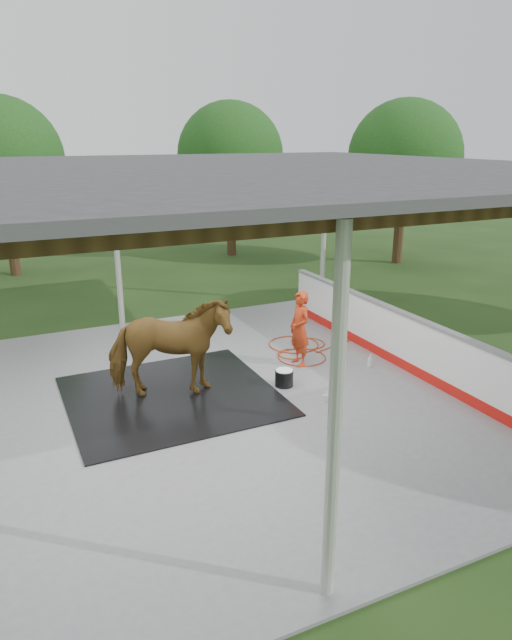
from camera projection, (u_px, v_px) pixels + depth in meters
name	position (u px, v px, depth m)	size (l,w,h in m)	color
ground	(183.00, 408.00, 9.97)	(100.00, 100.00, 0.00)	#1E3814
concrete_slab	(183.00, 407.00, 9.96)	(12.00, 10.00, 0.05)	slate
pavilion_structure	(173.00, 175.00, 8.74)	(12.60, 10.60, 4.05)	beige
dasher_board	(397.00, 338.00, 11.66)	(0.16, 8.00, 1.15)	red
tree_belt	(175.00, 182.00, 9.69)	(28.00, 28.00, 5.80)	#382314
rubber_mat	(172.00, 396.00, 10.30)	(3.63, 3.40, 0.03)	black
horse	(169.00, 348.00, 10.02)	(0.98, 2.16, 1.83)	brown
handler	(300.00, 329.00, 11.51)	(0.57, 0.37, 1.55)	#B13012
wash_bucket	(284.00, 378.00, 10.70)	(0.35, 0.35, 0.32)	black
soap_bottle_a	(370.00, 361.00, 11.58)	(0.10, 0.10, 0.27)	silver
soap_bottle_b	(326.00, 396.00, 10.11)	(0.08, 0.08, 0.18)	#338CD8
hose_coil	(299.00, 349.00, 12.54)	(2.30, 1.83, 0.02)	#A22F0B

